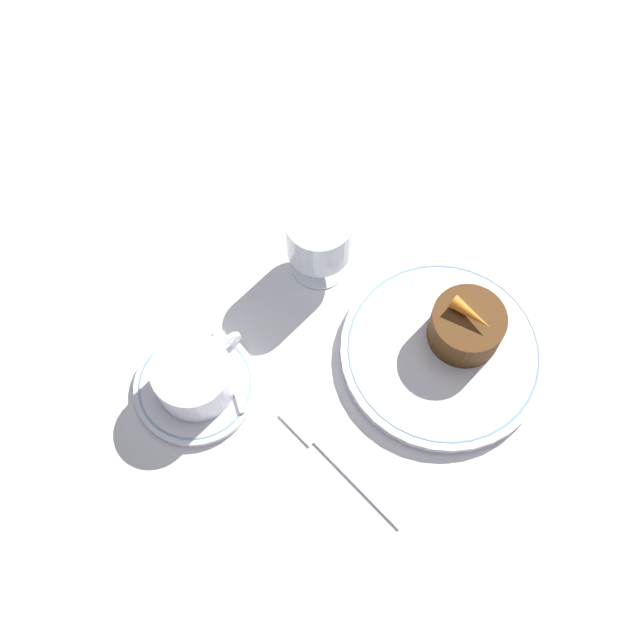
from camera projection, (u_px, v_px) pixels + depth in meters
ground_plane at (421, 331)px, 0.88m from camera, size 3.00×3.00×0.00m
dinner_plate at (443, 351)px, 0.86m from camera, size 0.24×0.24×0.01m
saucer at (196, 386)px, 0.84m from camera, size 0.14×0.14×0.01m
coffee_cup at (194, 377)px, 0.81m from camera, size 0.11×0.09×0.05m
spoon at (226, 360)px, 0.85m from camera, size 0.06×0.10×0.00m
wine_glass at (319, 238)px, 0.85m from camera, size 0.08×0.08×0.10m
fork at (328, 452)px, 0.82m from camera, size 0.02×0.18×0.01m
dessert_cake at (466, 326)px, 0.84m from camera, size 0.08×0.08×0.05m
carrot_garnish at (472, 314)px, 0.81m from camera, size 0.02×0.05×0.02m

